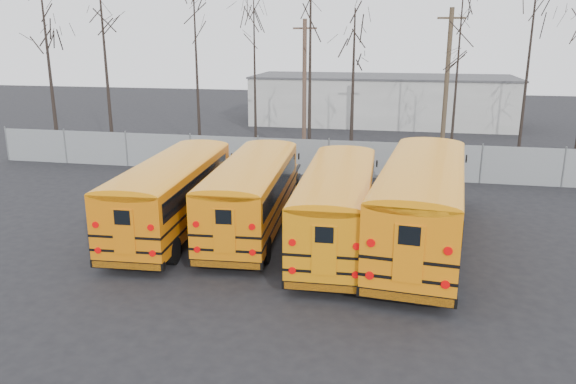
% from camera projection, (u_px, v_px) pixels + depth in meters
% --- Properties ---
extents(ground, '(120.00, 120.00, 0.00)m').
position_uv_depth(ground, '(283.00, 257.00, 19.68)').
color(ground, black).
rests_on(ground, ground).
extents(fence, '(40.00, 0.04, 2.00)m').
position_uv_depth(fence, '(329.00, 158.00, 30.73)').
color(fence, gray).
rests_on(fence, ground).
extents(distant_building, '(22.00, 8.00, 4.00)m').
position_uv_depth(distant_building, '(382.00, 100.00, 48.94)').
color(distant_building, beige).
rests_on(distant_building, ground).
extents(bus_a, '(3.03, 10.67, 2.95)m').
position_uv_depth(bus_a, '(174.00, 188.00, 21.92)').
color(bus_a, black).
rests_on(bus_a, ground).
extents(bus_b, '(3.07, 10.61, 2.93)m').
position_uv_depth(bus_b, '(253.00, 188.00, 21.98)').
color(bus_b, black).
rests_on(bus_b, ground).
extents(bus_c, '(2.81, 10.74, 2.98)m').
position_uv_depth(bus_c, '(338.00, 199.00, 20.38)').
color(bus_c, black).
rests_on(bus_c, ground).
extents(bus_d, '(3.83, 12.11, 3.34)m').
position_uv_depth(bus_d, '(422.00, 196.00, 20.00)').
color(bus_d, black).
rests_on(bus_d, ground).
extents(utility_pole_left, '(1.51, 0.26, 8.47)m').
position_uv_depth(utility_pole_left, '(304.00, 87.00, 35.38)').
color(utility_pole_left, brown).
rests_on(utility_pole_left, ground).
extents(utility_pole_right, '(1.61, 0.28, 9.07)m').
position_uv_depth(utility_pole_right, '(447.00, 84.00, 33.87)').
color(utility_pole_right, '#463828').
rests_on(utility_pole_right, ground).
extents(tree_0, '(0.26, 0.26, 10.93)m').
position_uv_depth(tree_0, '(49.00, 69.00, 35.10)').
color(tree_0, black).
rests_on(tree_0, ground).
extents(tree_1, '(0.26, 0.26, 11.87)m').
position_uv_depth(tree_1, '(106.00, 61.00, 35.31)').
color(tree_1, black).
rests_on(tree_1, ground).
extents(tree_2, '(0.26, 0.26, 10.86)m').
position_uv_depth(tree_2, '(197.00, 68.00, 36.81)').
color(tree_2, black).
rests_on(tree_2, ground).
extents(tree_3, '(0.26, 0.26, 9.74)m').
position_uv_depth(tree_3, '(255.00, 78.00, 35.60)').
color(tree_3, black).
rests_on(tree_3, ground).
extents(tree_4, '(0.26, 0.26, 12.64)m').
position_uv_depth(tree_4, '(310.00, 55.00, 33.55)').
color(tree_4, black).
rests_on(tree_4, ground).
extents(tree_5, '(0.26, 0.26, 9.00)m').
position_uv_depth(tree_5, '(353.00, 87.00, 33.34)').
color(tree_5, black).
rests_on(tree_5, ground).
extents(tree_6, '(0.26, 0.26, 9.94)m').
position_uv_depth(tree_6, '(456.00, 83.00, 30.97)').
color(tree_6, black).
rests_on(tree_6, ground).
extents(tree_7, '(0.26, 0.26, 12.79)m').
position_uv_depth(tree_7, '(529.00, 55.00, 32.07)').
color(tree_7, black).
rests_on(tree_7, ground).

